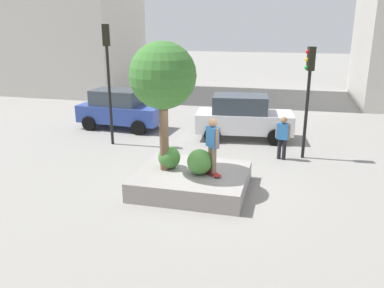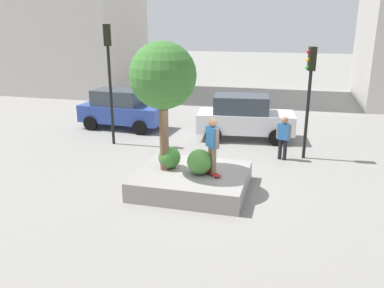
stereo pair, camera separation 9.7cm
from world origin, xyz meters
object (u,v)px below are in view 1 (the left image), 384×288
skateboard (212,172)px  traffic_light_median (108,65)px  pedestrian_crossing (283,135)px  traffic_light_corner (309,84)px  planter_ledge (192,180)px  plaza_tree (163,77)px  police_car (243,117)px  skateboarder (212,142)px  sedan_parked (120,109)px

skateboard → traffic_light_median: traffic_light_median is taller
pedestrian_crossing → skateboard: bearing=-118.3°
traffic_light_corner → traffic_light_median: traffic_light_median is taller
planter_ledge → plaza_tree: (-0.88, -0.02, 3.20)m
plaza_tree → police_car: plaza_tree is taller
police_car → traffic_light_median: bearing=-157.3°
traffic_light_corner → planter_ledge: bearing=-130.5°
pedestrian_crossing → skateboarder: bearing=-118.3°
plaza_tree → pedestrian_crossing: plaza_tree is taller
planter_ledge → plaza_tree: size_ratio=0.86×
skateboarder → planter_ledge: bearing=174.4°
plaza_tree → skateboarder: plaza_tree is taller
skateboard → traffic_light_corner: (2.76, 4.05, 2.23)m
plaza_tree → police_car: (1.69, 6.08, -2.50)m
sedan_parked → pedestrian_crossing: (7.89, -2.76, -0.00)m
planter_ledge → police_car: bearing=82.4°
police_car → traffic_light_median: 6.24m
skateboarder → traffic_light_median: (-5.17, 3.89, 1.72)m
plaza_tree → sedan_parked: plaza_tree is taller
planter_ledge → sedan_parked: 8.29m
skateboard → sedan_parked: bearing=132.6°
planter_ledge → skateboarder: skateboarder is taller
planter_ledge → police_car: 6.15m
skateboard → police_car: (0.16, 6.12, 0.35)m
police_car → traffic_light_median: traffic_light_median is taller
pedestrian_crossing → sedan_parked: bearing=160.8°
planter_ledge → skateboarder: 1.49m
skateboard → sedan_parked: sedan_parked is taller
traffic_light_corner → police_car: bearing=141.5°
skateboard → traffic_light_corner: 5.39m
skateboard → skateboarder: skateboarder is taller
skateboard → police_car: bearing=88.5°
traffic_light_corner → skateboard: bearing=-124.3°
police_car → traffic_light_corner: size_ratio=1.05×
police_car → skateboarder: bearing=-91.5°
sedan_parked → traffic_light_median: bearing=-73.6°
sedan_parked → traffic_light_corner: size_ratio=1.00×
planter_ledge → traffic_light_corner: 5.85m
sedan_parked → pedestrian_crossing: size_ratio=2.51×
plaza_tree → skateboard: 3.24m
skateboard → pedestrian_crossing: (1.97, 3.67, 0.32)m
skateboard → pedestrian_crossing: 4.18m
planter_ledge → skateboard: size_ratio=4.66×
skateboarder → police_car: 6.15m
skateboarder → pedestrian_crossing: skateboarder is taller
skateboarder → sedan_parked: 8.76m
traffic_light_corner → pedestrian_crossing: traffic_light_corner is taller
sedan_parked → planter_ledge: bearing=-50.4°
sedan_parked → traffic_light_median: size_ratio=0.85×
plaza_tree → sedan_parked: (-4.39, 6.39, -2.53)m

